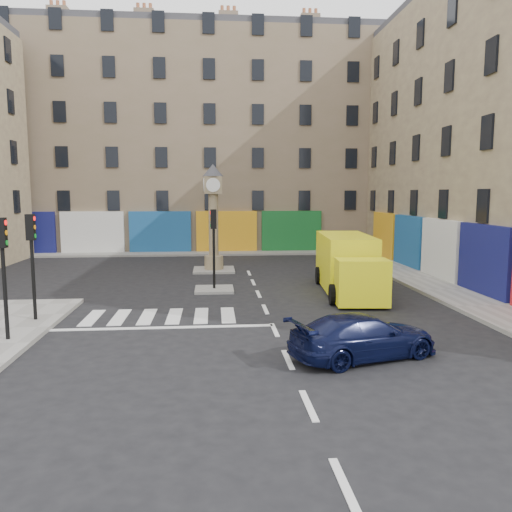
{
  "coord_description": "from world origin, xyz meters",
  "views": [
    {
      "loc": [
        -2.02,
        -15.16,
        4.58
      ],
      "look_at": [
        -0.28,
        5.07,
        2.0
      ],
      "focal_mm": 35.0,
      "sensor_mm": 36.0,
      "label": 1
    }
  ],
  "objects": [
    {
      "name": "sidewalk_right",
      "position": [
        8.7,
        10.0,
        0.07
      ],
      "size": [
        2.6,
        30.0,
        0.15
      ],
      "primitive_type": "cube",
      "color": "gray",
      "rests_on": "ground"
    },
    {
      "name": "traffic_light_left_near",
      "position": [
        -8.3,
        0.2,
        2.62
      ],
      "size": [
        0.28,
        0.22,
        3.7
      ],
      "color": "black",
      "rests_on": "sidewalk_left"
    },
    {
      "name": "clock_pillar",
      "position": [
        -2.0,
        14.0,
        3.55
      ],
      "size": [
        1.2,
        1.2,
        6.1
      ],
      "color": "tan",
      "rests_on": "island_far"
    },
    {
      "name": "navy_sedan",
      "position": [
        2.11,
        -2.01,
        0.62
      ],
      "size": [
        4.61,
        2.97,
        1.24
      ],
      "primitive_type": "imported",
      "rotation": [
        0.0,
        0.0,
        1.88
      ],
      "color": "black",
      "rests_on": "ground"
    },
    {
      "name": "yellow_van",
      "position": [
        4.18,
        7.2,
        1.29
      ],
      "size": [
        2.93,
        7.31,
        2.6
      ],
      "rotation": [
        0.0,
        0.0,
        -0.09
      ],
      "color": "#FFFA15",
      "rests_on": "ground"
    },
    {
      "name": "island_near",
      "position": [
        -2.0,
        8.0,
        0.06
      ],
      "size": [
        1.8,
        1.8,
        0.12
      ],
      "primitive_type": "cube",
      "color": "gray",
      "rests_on": "ground"
    },
    {
      "name": "island_far",
      "position": [
        -2.0,
        14.0,
        0.06
      ],
      "size": [
        2.4,
        2.4,
        0.12
      ],
      "primitive_type": "cube",
      "color": "gray",
      "rests_on": "ground"
    },
    {
      "name": "traffic_light_island",
      "position": [
        -2.0,
        8.0,
        2.59
      ],
      "size": [
        0.28,
        0.22,
        3.7
      ],
      "color": "black",
      "rests_on": "island_near"
    },
    {
      "name": "building_far",
      "position": [
        -4.0,
        28.0,
        8.5
      ],
      "size": [
        32.0,
        10.0,
        17.0
      ],
      "primitive_type": "cube",
      "color": "#7C6852",
      "rests_on": "ground"
    },
    {
      "name": "traffic_light_left_far",
      "position": [
        -8.3,
        2.6,
        2.62
      ],
      "size": [
        0.28,
        0.22,
        3.7
      ],
      "color": "black",
      "rests_on": "sidewalk_left"
    },
    {
      "name": "sidewalk_far",
      "position": [
        -4.0,
        22.2,
        0.07
      ],
      "size": [
        32.0,
        2.4,
        0.15
      ],
      "primitive_type": "cube",
      "color": "gray",
      "rests_on": "ground"
    },
    {
      "name": "ground",
      "position": [
        0.0,
        0.0,
        0.0
      ],
      "size": [
        120.0,
        120.0,
        0.0
      ],
      "primitive_type": "plane",
      "color": "black",
      "rests_on": "ground"
    }
  ]
}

